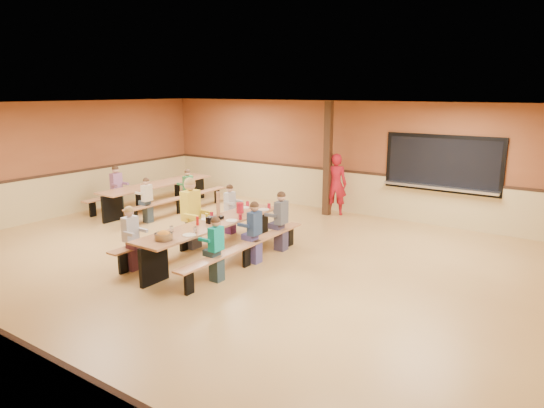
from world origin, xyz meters
The scene contains 23 objects.
ground centered at (0.00, 0.00, 0.00)m, with size 12.00×12.00×0.00m, color #9F733C.
room_envelope centered at (0.00, 0.00, 0.69)m, with size 12.04×10.04×3.02m.
kitchen_pass_through centered at (2.60, 4.96, 1.49)m, with size 2.78×0.28×1.38m.
structural_post centered at (-0.20, 4.40, 1.50)m, with size 0.18×0.18×3.00m, color black.
cafeteria_table_main centered at (-0.40, 0.03, 0.53)m, with size 1.91×3.70×0.74m.
cafeteria_table_second centered at (-4.37, 2.25, 0.53)m, with size 1.91×3.70×0.74m.
seated_child_white_left centered at (-1.22, -1.31, 0.60)m, with size 0.36×0.30×1.20m, color silver, non-canonical shape.
seated_adult_yellow centered at (-1.22, 0.28, 0.74)m, with size 0.50×0.41×1.48m, color yellow, non-canonical shape.
seated_child_grey_left centered at (-1.22, 1.57, 0.57)m, with size 0.34×0.28×1.15m, color #BEBEBE, non-canonical shape.
seated_child_teal_right centered at (0.43, -0.83, 0.57)m, with size 0.34×0.28×1.14m, color #0B8C81, non-canonical shape.
seated_child_navy_right centered at (0.43, 0.29, 0.60)m, with size 0.36×0.30×1.20m, color navy, non-canonical shape.
seated_child_char_right centered at (0.43, 1.22, 0.62)m, with size 0.38×0.31×1.23m, color #484B51, non-canonical shape.
seated_child_purple_sec centered at (-5.20, 1.51, 0.62)m, with size 0.39×0.32×1.24m, color #8F5981, non-canonical shape.
seated_child_green_sec centered at (-3.55, 2.60, 0.57)m, with size 0.34×0.28×1.15m, color #31763E, non-canonical shape.
seated_child_tan_sec centered at (-3.55, 1.14, 0.56)m, with size 0.33×0.27×1.13m, color beige, non-canonical shape.
standing_woman centered at (-0.03, 4.55, 0.83)m, with size 0.60×0.40×1.65m, color #A81320.
punch_pitcher centered at (-0.43, 0.93, 0.85)m, with size 0.16×0.16×0.22m, color #AD1728.
chip_bowl centered at (-0.34, -1.31, 0.81)m, with size 0.32×0.32×0.15m, color orange, non-canonical shape.
napkin_dispenser centered at (-0.40, -0.05, 0.80)m, with size 0.10×0.14×0.13m, color black.
condiment_mustard centered at (-0.52, -0.01, 0.82)m, with size 0.06×0.06×0.17m, color yellow.
condiment_ketchup centered at (-0.50, -0.29, 0.82)m, with size 0.06×0.06×0.17m, color #B2140F.
table_paddle centered at (-0.47, 0.29, 0.88)m, with size 0.16×0.16×0.56m.
place_settings centered at (-0.40, 0.03, 0.80)m, with size 0.65×3.30×0.11m, color beige, non-canonical shape.
Camera 1 is at (5.74, -6.88, 3.26)m, focal length 32.00 mm.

